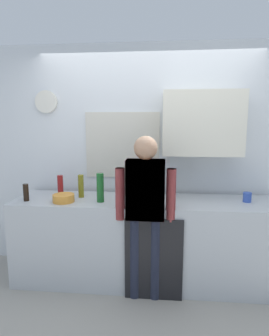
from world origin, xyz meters
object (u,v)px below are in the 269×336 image
bottle_green_wine (100,188)px  person_at_sink (145,205)px  bottle_dark_sauce (26,192)px  cup_blue_mug (247,197)px  person_guest (145,205)px  bottle_olive_oil (81,186)px  dish_soap (161,192)px  storage_canister (123,187)px  coffee_maker (146,182)px  mixing_bowl (64,198)px  bottle_red_vinegar (60,185)px

bottle_green_wine → person_at_sink: size_ratio=0.19×
bottle_dark_sauce → person_at_sink: bearing=-7.0°
cup_blue_mug → person_at_sink: 1.08m
person_guest → bottle_olive_oil: bearing=-2.5°
cup_blue_mug → dish_soap: (-0.88, 0.04, 0.03)m
bottle_olive_oil → storage_canister: size_ratio=1.47×
cup_blue_mug → dish_soap: bearing=177.6°
bottle_dark_sauce → person_guest: bearing=-7.0°
dish_soap → cup_blue_mug: bearing=-2.4°
dish_soap → person_guest: size_ratio=0.11×
bottle_dark_sauce → dish_soap: same height
dish_soap → storage_canister: 0.47m
bottle_olive_oil → dish_soap: 0.88m
person_at_sink → person_guest: 0.00m
coffee_maker → mixing_bowl: coffee_maker is taller
bottle_green_wine → coffee_maker: bearing=38.1°
coffee_maker → bottle_dark_sauce: bearing=-162.4°
bottle_green_wine → bottle_red_vinegar: bearing=153.2°
coffee_maker → bottle_green_wine: bearing=-141.9°
storage_canister → person_guest: size_ratio=0.11×
bottle_olive_oil → storage_canister: bearing=20.9°
mixing_bowl → storage_canister: storage_canister is taller
person_at_sink → person_guest: same height
coffee_maker → dish_soap: size_ratio=1.83×
bottle_olive_oil → mixing_bowl: bearing=-123.4°
bottle_olive_oil → cup_blue_mug: bearing=-0.7°
bottle_olive_oil → person_at_sink: person_at_sink is taller
bottle_dark_sauce → mixing_bowl: 0.41m
storage_canister → person_guest: 0.59m
bottle_olive_oil → storage_canister: 0.47m
bottle_dark_sauce → bottle_red_vinegar: bottle_red_vinegar is taller
bottle_green_wine → mixing_bowl: size_ratio=1.36×
bottle_dark_sauce → person_guest: size_ratio=0.11×
dish_soap → person_guest: 0.40m
coffee_maker → bottle_red_vinegar: 0.98m
person_at_sink → bottle_dark_sauce: bearing=174.5°
mixing_bowl → storage_canister: size_ratio=1.29×
bottle_red_vinegar → person_at_sink: 1.10m
coffee_maker → mixing_bowl: 0.92m
bottle_green_wine → mixing_bowl: bottle_green_wine is taller
bottle_red_vinegar → cup_blue_mug: bearing=-3.6°
mixing_bowl → dish_soap: (1.01, 0.21, 0.04)m
bottle_red_vinegar → mixing_bowl: (0.14, -0.30, -0.07)m
person_at_sink → bottle_red_vinegar: bearing=156.9°
cup_blue_mug → person_at_sink: bearing=-162.4°
bottle_olive_oil → mixing_bowl: size_ratio=1.14×
mixing_bowl → person_at_sink: person_at_sink is taller
bottle_dark_sauce → bottle_green_wine: 0.78m
mixing_bowl → bottle_red_vinegar: bearing=115.4°
bottle_olive_oil → storage_canister: (0.44, 0.17, -0.04)m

